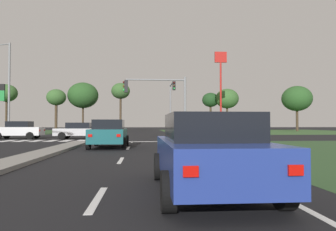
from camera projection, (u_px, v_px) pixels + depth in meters
The scene contains 34 objects.
ground_plane at pixel (98, 138), 30.67m from camera, with size 200.00×200.00×0.00m, color black.
grass_verge_far_right at pixel (261, 131), 57.11m from camera, with size 35.00×35.00×0.01m, color #385B2D.
median_island_near at pixel (26, 158), 11.74m from camera, with size 1.20×22.00×0.14m, color gray.
median_island_far at pixel (118, 131), 55.59m from camera, with size 1.20×36.00×0.14m, color gray.
lane_dash_near at pixel (97, 199), 5.64m from camera, with size 0.14×2.00×0.01m, color silver.
lane_dash_second at pixel (121, 160), 11.61m from camera, with size 0.14×2.00×0.01m, color silver.
lane_dash_third at pixel (128, 148), 17.59m from camera, with size 0.14×2.00×0.01m, color silver.
lane_dash_fourth at pixel (132, 142), 23.57m from camera, with size 0.14×2.00×0.01m, color silver.
edge_line_right at pixel (204, 156), 13.28m from camera, with size 0.14×24.00×0.01m, color silver.
stop_bar_near at pixel (136, 142), 24.00m from camera, with size 6.40×0.50×0.01m, color silver.
crosswalk_bar_near at pixel (7, 141), 24.98m from camera, with size 0.70×2.80×0.01m, color silver.
crosswalk_bar_second at pixel (22, 141), 25.07m from camera, with size 0.70×2.80×0.01m, color silver.
crosswalk_bar_third at pixel (37, 141), 25.17m from camera, with size 0.70×2.80×0.01m, color silver.
crosswalk_bar_fourth at pixel (52, 141), 25.26m from camera, with size 0.70×2.80×0.01m, color silver.
crosswalk_bar_fifth at pixel (66, 141), 25.35m from camera, with size 0.70×2.80×0.01m, color silver.
crosswalk_bar_sixth at pixel (81, 141), 25.44m from camera, with size 0.70×2.80×0.01m, color silver.
car_white_second at pixel (18, 130), 28.62m from camera, with size 4.28×2.02×1.59m.
car_grey_third at pixel (109, 127), 63.52m from camera, with size 2.05×4.38×1.52m.
car_beige_fourth at pixel (99, 128), 47.45m from camera, with size 1.95×4.28×1.57m.
car_blue_fifth at pixel (208, 152), 6.25m from camera, with size 2.03×4.48×1.54m.
car_silver_sixth at pixel (80, 131), 28.32m from camera, with size 4.50×2.04×1.47m.
car_teal_seventh at pixel (109, 133), 17.99m from camera, with size 2.06×4.52×1.58m.
traffic_signal_far_right at pixel (172, 99), 36.35m from camera, with size 0.32×4.75×6.18m.
traffic_signal_near_right at pixel (161, 96), 24.64m from camera, with size 4.94×0.32×5.04m.
street_lamp_second at pixel (7, 85), 30.05m from camera, with size 2.24×0.93×9.06m.
pedestrian_at_median at pixel (107, 125), 39.66m from camera, with size 0.34×0.34×1.77m.
fastfood_pole_sign at pixel (221, 74), 47.41m from camera, with size 1.80×0.40×12.17m.
treeline_near at pixel (7, 93), 54.58m from camera, with size 3.55×3.55×8.20m.
treeline_second at pixel (56, 98), 54.03m from camera, with size 3.24×3.24×7.29m.
treeline_third at pixel (83, 95), 56.58m from camera, with size 5.39×5.39×8.77m.
treeline_fourth at pixel (121, 92), 58.06m from camera, with size 3.41×3.41×8.86m.
treeline_fifth at pixel (227, 99), 60.62m from camera, with size 4.42×4.42×8.09m.
treeline_sixth at pixel (211, 100), 61.66m from camera, with size 3.26×3.26×7.43m.
treeline_seventh at pixel (297, 99), 59.45m from camera, with size 5.55×5.55×8.49m.
Camera 1 is at (4.30, -1.16, 1.34)m, focal length 33.89 mm.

